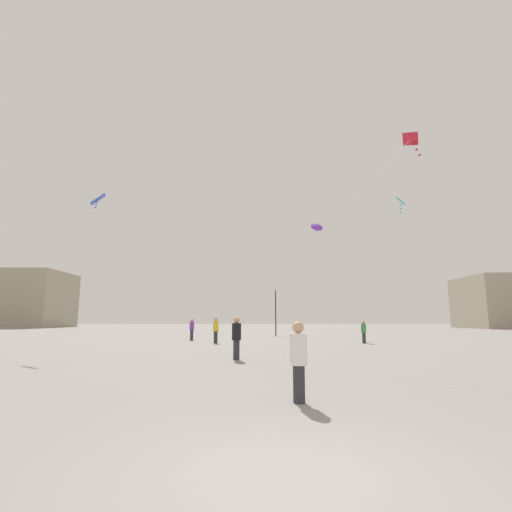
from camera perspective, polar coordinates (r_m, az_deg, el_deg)
ground_plane at (r=4.77m, az=5.24°, el=-29.47°), size 300.00×300.00×0.00m
person_in_black at (r=16.91m, az=-2.84°, el=-11.52°), size 0.39×0.39×1.77m
person_in_white at (r=8.35m, az=6.19°, el=-14.44°), size 0.35×0.35×1.62m
person_in_yellow at (r=28.83m, az=-5.85°, el=-10.46°), size 0.40×0.40×1.84m
person_in_purple at (r=33.41m, az=-9.28°, el=-10.29°), size 0.38×0.38×1.75m
person_in_green at (r=29.44m, az=15.34°, el=-10.39°), size 0.35×0.35×1.61m
kite_cyan_delta at (r=27.27m, az=20.20°, el=7.09°), size 2.17×4.67×8.22m
kite_violet_diamond at (r=41.85m, az=8.86°, el=4.17°), size 1.64×12.49×10.59m
kite_crimson_delta at (r=18.16m, az=20.81°, el=14.64°), size 7.70×2.12×8.04m
kite_cobalt_delta at (r=25.25m, az=-21.70°, el=7.28°), size 7.36×6.85×7.77m
building_left_hall at (r=104.26m, az=-33.13°, el=-5.30°), size 27.89×16.58×12.16m
lamppost_east at (r=40.93m, az=2.86°, el=-6.86°), size 0.36×0.36×4.96m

